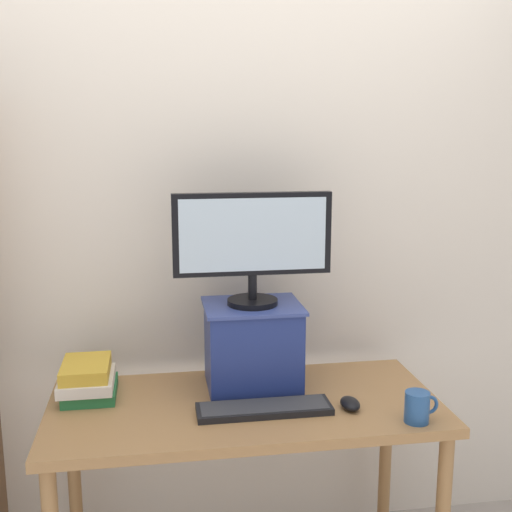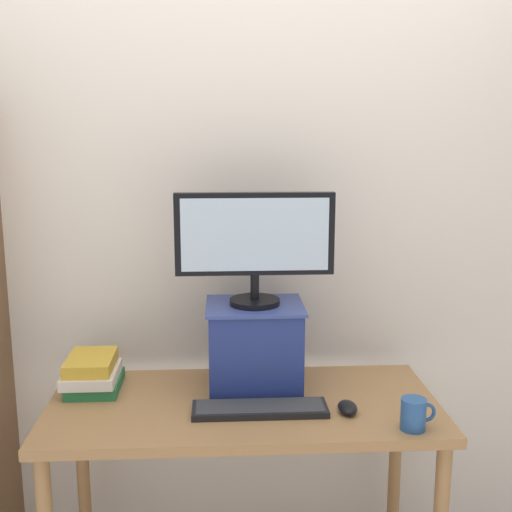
{
  "view_description": "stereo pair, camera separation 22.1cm",
  "coord_description": "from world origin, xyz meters",
  "px_view_note": "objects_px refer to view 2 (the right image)",
  "views": [
    {
      "loc": [
        -0.3,
        -2.09,
        1.71
      ],
      "look_at": [
        0.05,
        0.05,
        1.28
      ],
      "focal_mm": 45.0,
      "sensor_mm": 36.0,
      "label": 1
    },
    {
      "loc": [
        -0.08,
        -2.11,
        1.71
      ],
      "look_at": [
        0.05,
        0.05,
        1.28
      ],
      "focal_mm": 45.0,
      "sensor_mm": 36.0,
      "label": 2
    }
  ],
  "objects_px": {
    "riser_box": "(255,344)",
    "coffee_mug": "(414,414)",
    "desk": "(243,425)",
    "computer_monitor": "(255,241)",
    "keyboard": "(260,409)",
    "book_stack": "(93,373)",
    "computer_mouse": "(348,408)"
  },
  "relations": [
    {
      "from": "riser_box",
      "to": "book_stack",
      "type": "xyz_separation_m",
      "value": [
        -0.6,
        0.01,
        -0.1
      ]
    },
    {
      "from": "keyboard",
      "to": "computer_mouse",
      "type": "bearing_deg",
      "value": -3.73
    },
    {
      "from": "computer_monitor",
      "to": "keyboard",
      "type": "distance_m",
      "value": 0.58
    },
    {
      "from": "riser_box",
      "to": "coffee_mug",
      "type": "xyz_separation_m",
      "value": [
        0.49,
        -0.38,
        -0.11
      ]
    },
    {
      "from": "book_stack",
      "to": "coffee_mug",
      "type": "xyz_separation_m",
      "value": [
        1.08,
        -0.38,
        -0.01
      ]
    },
    {
      "from": "desk",
      "to": "coffee_mug",
      "type": "distance_m",
      "value": 0.61
    },
    {
      "from": "computer_monitor",
      "to": "desk",
      "type": "bearing_deg",
      "value": -109.96
    },
    {
      "from": "keyboard",
      "to": "riser_box",
      "type": "bearing_deg",
      "value": 91.19
    },
    {
      "from": "desk",
      "to": "computer_monitor",
      "type": "distance_m",
      "value": 0.66
    },
    {
      "from": "keyboard",
      "to": "book_stack",
      "type": "relative_size",
      "value": 1.88
    },
    {
      "from": "computer_monitor",
      "to": "keyboard",
      "type": "relative_size",
      "value": 1.24
    },
    {
      "from": "desk",
      "to": "book_stack",
      "type": "bearing_deg",
      "value": 165.77
    },
    {
      "from": "desk",
      "to": "riser_box",
      "type": "relative_size",
      "value": 3.87
    },
    {
      "from": "riser_box",
      "to": "coffee_mug",
      "type": "height_order",
      "value": "riser_box"
    },
    {
      "from": "riser_box",
      "to": "keyboard",
      "type": "xyz_separation_m",
      "value": [
        0.0,
        -0.23,
        -0.15
      ]
    },
    {
      "from": "desk",
      "to": "riser_box",
      "type": "height_order",
      "value": "riser_box"
    },
    {
      "from": "desk",
      "to": "computer_mouse",
      "type": "bearing_deg",
      "value": -17.63
    },
    {
      "from": "computer_monitor",
      "to": "book_stack",
      "type": "height_order",
      "value": "computer_monitor"
    },
    {
      "from": "computer_monitor",
      "to": "keyboard",
      "type": "xyz_separation_m",
      "value": [
        0.0,
        -0.22,
        -0.54
      ]
    },
    {
      "from": "desk",
      "to": "computer_mouse",
      "type": "relative_size",
      "value": 13.14
    },
    {
      "from": "riser_box",
      "to": "computer_mouse",
      "type": "height_order",
      "value": "riser_box"
    },
    {
      "from": "riser_box",
      "to": "computer_mouse",
      "type": "xyz_separation_m",
      "value": [
        0.3,
        -0.24,
        -0.15
      ]
    },
    {
      "from": "book_stack",
      "to": "coffee_mug",
      "type": "height_order",
      "value": "book_stack"
    },
    {
      "from": "riser_box",
      "to": "computer_monitor",
      "type": "relative_size",
      "value": 0.62
    },
    {
      "from": "keyboard",
      "to": "coffee_mug",
      "type": "height_order",
      "value": "coffee_mug"
    },
    {
      "from": "desk",
      "to": "keyboard",
      "type": "relative_size",
      "value": 2.98
    },
    {
      "from": "riser_box",
      "to": "book_stack",
      "type": "relative_size",
      "value": 1.45
    },
    {
      "from": "desk",
      "to": "computer_monitor",
      "type": "bearing_deg",
      "value": 70.04
    },
    {
      "from": "keyboard",
      "to": "book_stack",
      "type": "xyz_separation_m",
      "value": [
        -0.6,
        0.23,
        0.05
      ]
    },
    {
      "from": "keyboard",
      "to": "coffee_mug",
      "type": "xyz_separation_m",
      "value": [
        0.48,
        -0.15,
        0.04
      ]
    },
    {
      "from": "book_stack",
      "to": "coffee_mug",
      "type": "relative_size",
      "value": 2.13
    },
    {
      "from": "riser_box",
      "to": "computer_monitor",
      "type": "distance_m",
      "value": 0.39
    }
  ]
}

